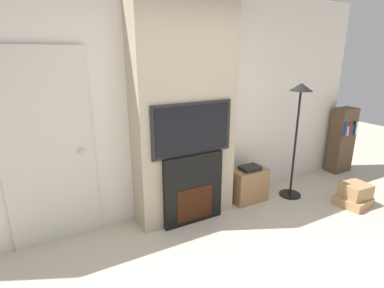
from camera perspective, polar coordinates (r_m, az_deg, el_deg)
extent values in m
cube|color=silver|center=(3.67, -3.16, 7.18)|extent=(6.00, 0.06, 2.70)
cube|color=tan|center=(3.47, -1.55, 6.63)|extent=(1.21, 0.39, 2.70)
cube|color=black|center=(3.60, 0.00, -8.42)|extent=(0.75, 0.14, 0.86)
cube|color=#33160A|center=(3.62, 0.57, -11.33)|extent=(0.47, 0.01, 0.41)
cube|color=black|center=(3.35, 0.00, 2.93)|extent=(0.99, 0.06, 0.60)
cube|color=black|center=(3.32, 0.27, 2.81)|extent=(0.91, 0.01, 0.53)
cylinder|color=black|center=(4.61, 18.13, -9.10)|extent=(0.30, 0.30, 0.03)
cylinder|color=black|center=(4.34, 19.04, -0.17)|extent=(0.03, 0.03, 1.47)
cone|color=black|center=(4.19, 20.09, 10.16)|extent=(0.30, 0.30, 0.10)
cube|color=tan|center=(4.65, 28.28, -9.53)|extent=(0.44, 0.42, 0.12)
cube|color=tan|center=(4.61, 28.70, -7.75)|extent=(0.35, 0.32, 0.19)
cube|color=#997047|center=(4.25, 10.49, -7.54)|extent=(0.49, 0.35, 0.46)
cube|color=black|center=(4.13, 10.98, -4.51)|extent=(0.27, 0.19, 0.05)
cube|color=brown|center=(5.67, 26.59, 0.66)|extent=(0.39, 0.24, 1.10)
cube|color=#234799|center=(5.43, 27.21, 2.45)|extent=(0.04, 0.02, 0.23)
cube|color=white|center=(5.49, 27.49, 2.19)|extent=(0.03, 0.02, 0.16)
cube|color=#B22823|center=(5.53, 27.86, 2.54)|extent=(0.04, 0.02, 0.22)
cube|color=#234799|center=(5.58, 28.14, 2.35)|extent=(0.04, 0.02, 0.17)
cube|color=black|center=(5.62, 28.50, 2.72)|extent=(0.04, 0.02, 0.23)
cube|color=white|center=(5.66, 28.79, 2.66)|extent=(0.03, 0.02, 0.21)
cube|color=beige|center=(3.35, -25.69, -1.25)|extent=(0.88, 0.04, 2.05)
sphere|color=silver|center=(3.35, -20.32, -1.35)|extent=(0.06, 0.06, 0.06)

